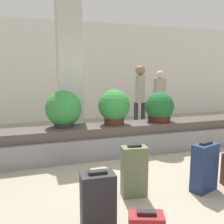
% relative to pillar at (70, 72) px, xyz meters
% --- Properties ---
extents(ground_plane, '(18.00, 18.00, 0.00)m').
position_rel_pillar_xyz_m(ground_plane, '(0.66, -2.55, -1.60)').
color(ground_plane, '#9E937F').
extents(back_wall, '(18.00, 0.06, 3.20)m').
position_rel_pillar_xyz_m(back_wall, '(0.66, 2.74, 0.00)').
color(back_wall, silver).
rests_on(back_wall, ground_plane).
extents(carousel, '(6.49, 0.75, 0.59)m').
position_rel_pillar_xyz_m(carousel, '(0.66, -0.97, -1.32)').
color(carousel, gray).
rests_on(carousel, ground_plane).
extents(pillar, '(0.51, 0.51, 3.20)m').
position_rel_pillar_xyz_m(pillar, '(0.00, 0.00, 0.00)').
color(pillar, beige).
rests_on(pillar, ground_plane).
extents(suitcase_0, '(0.35, 0.23, 0.65)m').
position_rel_pillar_xyz_m(suitcase_0, '(-0.23, -3.27, -1.28)').
color(suitcase_0, '#232328').
rests_on(suitcase_0, ground_plane).
extents(suitcase_1, '(0.34, 0.22, 0.69)m').
position_rel_pillar_xyz_m(suitcase_1, '(0.40, -2.69, -1.26)').
color(suitcase_1, '#5B6647').
rests_on(suitcase_1, ground_plane).
extents(suitcase_5, '(0.42, 0.30, 0.69)m').
position_rel_pillar_xyz_m(suitcase_5, '(1.37, -2.85, -1.27)').
color(suitcase_5, navy).
rests_on(suitcase_5, ground_plane).
extents(potted_plant_0, '(0.62, 0.62, 0.69)m').
position_rel_pillar_xyz_m(potted_plant_0, '(0.71, -0.95, -0.67)').
color(potted_plant_0, '#4C2319').
rests_on(potted_plant_0, carousel).
extents(potted_plant_1, '(0.60, 0.60, 0.61)m').
position_rel_pillar_xyz_m(potted_plant_1, '(1.68, -0.98, -0.73)').
color(potted_plant_1, '#381914').
rests_on(potted_plant_1, carousel).
extents(potted_plant_2, '(0.67, 0.67, 0.68)m').
position_rel_pillar_xyz_m(potted_plant_2, '(-0.26, -0.88, -0.68)').
color(potted_plant_2, '#2D2D2D').
rests_on(potted_plant_2, carousel).
extents(traveler_0, '(0.33, 0.23, 1.64)m').
position_rel_pillar_xyz_m(traveler_0, '(2.84, 1.12, -0.63)').
color(traveler_0, '#282833').
rests_on(traveler_0, ground_plane).
extents(traveler_1, '(0.31, 0.35, 1.76)m').
position_rel_pillar_xyz_m(traveler_1, '(1.78, 0.21, -0.54)').
color(traveler_1, '#282833').
rests_on(traveler_1, ground_plane).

